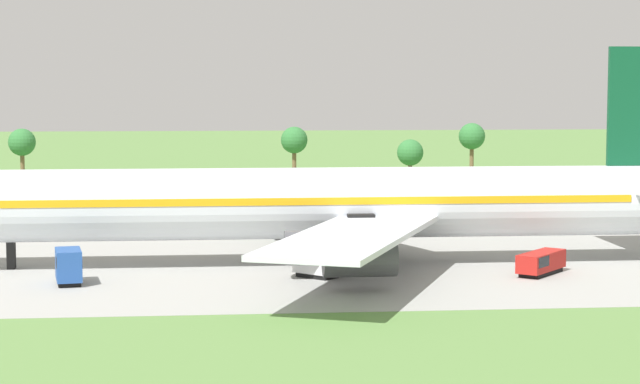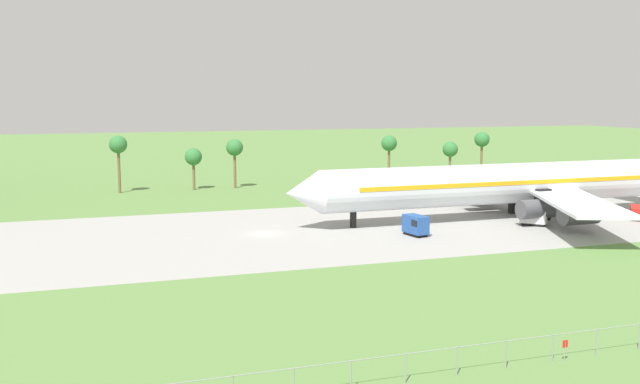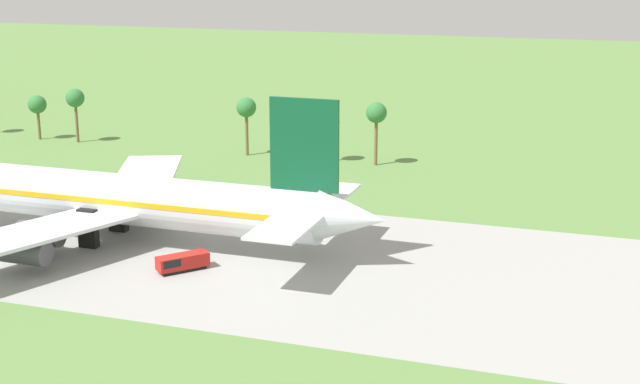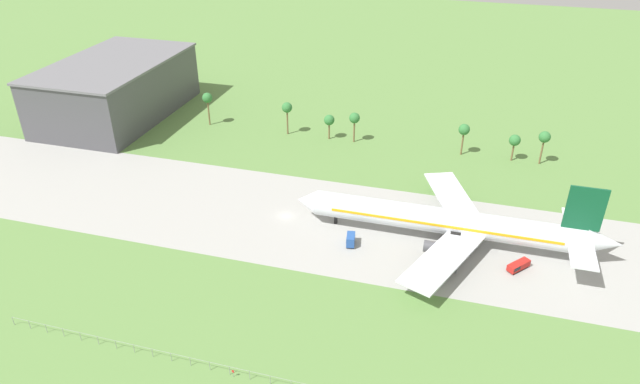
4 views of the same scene
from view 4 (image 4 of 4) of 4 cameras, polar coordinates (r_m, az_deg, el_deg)
ground_plane at (r=153.85m, az=-3.47°, el=-2.41°), size 600.00×600.00×0.00m
taxiway_strip at (r=153.85m, az=-3.47°, el=-2.41°), size 320.00×44.00×0.02m
jet_airliner at (r=144.45m, az=12.95°, el=-2.95°), size 78.76×57.23×19.79m
baggage_tug at (r=141.58m, az=3.09°, el=-4.82°), size 2.62×4.20×2.90m
fuel_truck at (r=141.35m, az=19.18°, el=-7.01°), size 5.46×5.92×1.96m
catering_van at (r=140.97m, az=11.40°, el=-5.75°), size 4.13×4.10×2.43m
perimeter_fence at (r=114.06m, az=-12.87°, el=-16.06°), size 80.10×0.10×2.10m
no_stopping_sign at (r=111.01m, az=-8.69°, el=-17.43°), size 0.44×0.08×1.68m
terminal_building at (r=226.79m, az=-19.71°, el=9.71°), size 36.72×61.20×20.76m
palm_tree_row at (r=190.90m, az=6.02°, el=7.04°), size 117.53×3.60×12.11m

